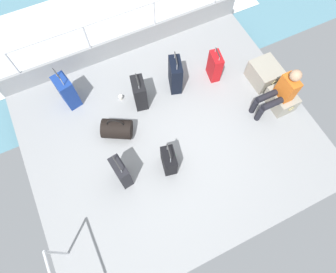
% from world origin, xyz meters
% --- Properties ---
extents(ground_plane, '(4.40, 5.20, 0.06)m').
position_xyz_m(ground_plane, '(0.00, 0.00, -0.03)').
color(ground_plane, '#939699').
extents(gunwale_port, '(0.06, 5.20, 0.45)m').
position_xyz_m(gunwale_port, '(-2.17, 0.00, 0.23)').
color(gunwale_port, '#939699').
rests_on(gunwale_port, ground_plane).
extents(railing_port, '(0.04, 4.20, 1.02)m').
position_xyz_m(railing_port, '(-2.17, 0.00, 0.78)').
color(railing_port, silver).
rests_on(railing_port, ground_plane).
extents(sea_wake, '(12.00, 12.00, 0.01)m').
position_xyz_m(sea_wake, '(-3.60, 0.00, -0.34)').
color(sea_wake, '#598C9E').
rests_on(sea_wake, ground_plane).
extents(cargo_crate_0, '(0.61, 0.50, 0.41)m').
position_xyz_m(cargo_crate_0, '(-0.30, 2.20, 0.20)').
color(cargo_crate_0, '#9E9989').
rests_on(cargo_crate_0, ground_plane).
extents(cargo_crate_1, '(0.57, 0.41, 0.35)m').
position_xyz_m(cargo_crate_1, '(0.32, 2.18, 0.18)').
color(cargo_crate_1, '#9E9989').
rests_on(cargo_crate_1, ground_plane).
extents(passenger_seated, '(0.34, 0.66, 1.05)m').
position_xyz_m(passenger_seated, '(0.32, 2.00, 0.54)').
color(passenger_seated, orange).
rests_on(passenger_seated, ground_plane).
extents(suitcase_0, '(0.40, 0.28, 0.72)m').
position_xyz_m(suitcase_0, '(0.53, -0.29, 0.25)').
color(suitcase_0, black).
rests_on(suitcase_0, ground_plane).
extents(suitcase_1, '(0.37, 0.24, 0.71)m').
position_xyz_m(suitcase_1, '(-0.82, 1.35, 0.30)').
color(suitcase_1, red).
rests_on(suitcase_1, ground_plane).
extents(suitcase_2, '(0.42, 0.33, 0.91)m').
position_xyz_m(suitcase_2, '(-1.48, -1.42, 0.35)').
color(suitcase_2, navy).
rests_on(suitcase_2, ground_plane).
extents(suitcase_3, '(0.41, 0.23, 0.80)m').
position_xyz_m(suitcase_3, '(0.39, -1.09, 0.32)').
color(suitcase_3, black).
rests_on(suitcase_3, ground_plane).
extents(suitcase_4, '(0.42, 0.29, 0.76)m').
position_xyz_m(suitcase_4, '(-0.88, -0.22, 0.32)').
color(suitcase_4, black).
rests_on(suitcase_4, ground_plane).
extents(suitcase_5, '(0.47, 0.33, 0.85)m').
position_xyz_m(suitcase_5, '(-0.94, 0.55, 0.35)').
color(suitcase_5, black).
rests_on(suitcase_5, ground_plane).
extents(duffel_bag, '(0.57, 0.64, 0.52)m').
position_xyz_m(duffel_bag, '(-0.45, -0.86, 0.18)').
color(duffel_bag, black).
rests_on(duffel_bag, ground_plane).
extents(paper_cup, '(0.08, 0.08, 0.10)m').
position_xyz_m(paper_cup, '(-1.12, -0.54, 0.05)').
color(paper_cup, white).
rests_on(paper_cup, ground_plane).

